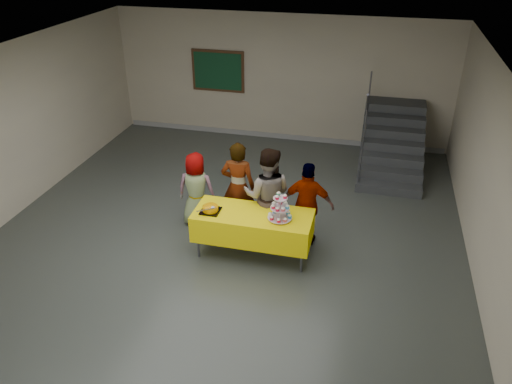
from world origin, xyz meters
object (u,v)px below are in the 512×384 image
at_px(bake_table, 253,225).
at_px(bear_cake, 210,208).
at_px(staircase, 391,144).
at_px(schoolchild_d, 308,205).
at_px(noticeboard, 218,71).
at_px(cupcake_stand, 280,210).
at_px(schoolchild_c, 267,195).
at_px(schoolchild_a, 196,190).
at_px(schoolchild_b, 238,186).

xyz_separation_m(bake_table, bear_cake, (-0.67, -0.10, 0.27)).
relative_size(bake_table, staircase, 0.78).
bearing_deg(schoolchild_d, noticeboard, -55.57).
height_order(cupcake_stand, bear_cake, cupcake_stand).
height_order(cupcake_stand, schoolchild_d, schoolchild_d).
relative_size(cupcake_stand, schoolchild_c, 0.27).
xyz_separation_m(bake_table, noticeboard, (-2.10, 4.88, 1.04)).
bearing_deg(schoolchild_a, staircase, -139.45).
bearing_deg(schoolchild_c, schoolchild_a, -12.12).
distance_m(cupcake_stand, noticeboard, 5.59).
bearing_deg(bear_cake, schoolchild_c, 37.42).
bearing_deg(cupcake_stand, staircase, 67.72).
xyz_separation_m(schoolchild_b, schoolchild_c, (0.56, -0.23, 0.03)).
height_order(schoolchild_b, noticeboard, noticeboard).
xyz_separation_m(schoolchild_a, staircase, (3.32, 3.36, -0.19)).
distance_m(bake_table, bear_cake, 0.73).
relative_size(schoolchild_a, schoolchild_b, 0.84).
height_order(schoolchild_c, schoolchild_d, schoolchild_c).
relative_size(cupcake_stand, schoolchild_b, 0.27).
distance_m(bake_table, schoolchild_d, 0.97).
height_order(bake_table, schoolchild_d, schoolchild_d).
relative_size(schoolchild_a, schoolchild_d, 0.92).
xyz_separation_m(schoolchild_d, staircase, (1.34, 3.51, -0.25)).
bearing_deg(noticeboard, bear_cake, -73.96).
distance_m(bake_table, schoolchild_b, 0.90).
xyz_separation_m(schoolchild_a, noticeboard, (-0.90, 4.19, 0.92)).
bearing_deg(cupcake_stand, noticeboard, 117.24).
distance_m(cupcake_stand, schoolchild_c, 0.66).
distance_m(schoolchild_b, schoolchild_d, 1.25).
relative_size(staircase, noticeboard, 1.85).
height_order(schoolchild_b, schoolchild_c, schoolchild_c).
bearing_deg(schoolchild_c, noticeboard, -67.39).
height_order(cupcake_stand, schoolchild_b, schoolchild_b).
bearing_deg(bake_table, schoolchild_b, 121.33).
bearing_deg(noticeboard, schoolchild_d, -56.38).
relative_size(bear_cake, schoolchild_d, 0.24).
xyz_separation_m(bear_cake, schoolchild_a, (-0.53, 0.78, -0.15)).
relative_size(schoolchild_a, schoolchild_c, 0.81).
bearing_deg(schoolchild_c, cupcake_stand, 115.63).
height_order(bear_cake, staircase, staircase).
height_order(bake_table, schoolchild_c, schoolchild_c).
bearing_deg(staircase, bake_table, -117.70).
height_order(bear_cake, schoolchild_d, schoolchild_d).
height_order(schoolchild_a, schoolchild_b, schoolchild_b).
relative_size(bear_cake, noticeboard, 0.28).
distance_m(bear_cake, noticeboard, 5.23).
relative_size(cupcake_stand, staircase, 0.19).
height_order(cupcake_stand, noticeboard, noticeboard).
height_order(bake_table, noticeboard, noticeboard).
xyz_separation_m(schoolchild_b, staircase, (2.57, 3.31, -0.32)).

